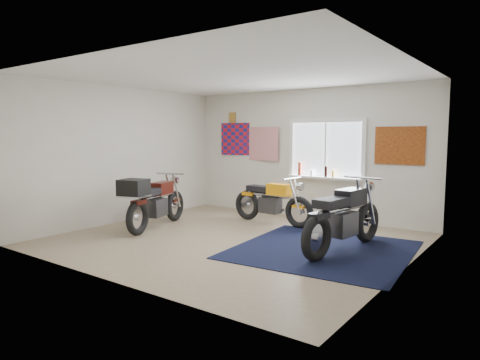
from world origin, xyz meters
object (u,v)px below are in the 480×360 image
Objects in this scene: maroon_tourer at (153,201)px; navy_rug at (323,250)px; black_chrome_bike at (344,219)px; yellow_triumph at (272,203)px.

navy_rug is at bearing -97.05° from maroon_tourer.
navy_rug is at bearing 124.60° from black_chrome_bike.
black_chrome_bike is at bearing 27.08° from navy_rug.
navy_rug is 1.38× the size of yellow_triumph.
navy_rug is 1.33× the size of maroon_tourer.
black_chrome_bike reaches higher than maroon_tourer.
navy_rug is at bearing -30.79° from yellow_triumph.
black_chrome_bike reaches higher than yellow_triumph.
maroon_tourer is at bearing -126.08° from yellow_triumph.
black_chrome_bike is 3.51m from maroon_tourer.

